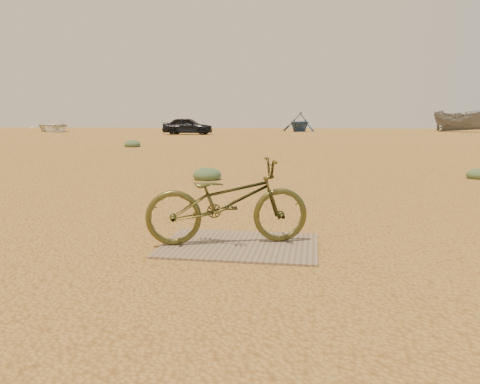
# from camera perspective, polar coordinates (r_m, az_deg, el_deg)

# --- Properties ---
(ground) EXTENTS (120.00, 120.00, 0.00)m
(ground) POSITION_cam_1_polar(r_m,az_deg,el_deg) (4.66, 1.95, -6.88)
(ground) COLOR #C39047
(ground) RESTS_ON ground
(plywood_board) EXTENTS (1.55, 1.13, 0.02)m
(plywood_board) POSITION_cam_1_polar(r_m,az_deg,el_deg) (4.73, 0.00, -6.49)
(plywood_board) COLOR #876E59
(plywood_board) RESTS_ON ground
(bicycle) EXTENTS (1.72, 1.01, 0.86)m
(bicycle) POSITION_cam_1_polar(r_m,az_deg,el_deg) (4.68, -1.54, -1.14)
(bicycle) COLOR #4A471E
(bicycle) RESTS_ON plywood_board
(car) EXTENTS (4.07, 1.74, 1.37)m
(car) POSITION_cam_1_polar(r_m,az_deg,el_deg) (38.49, -6.38, 8.00)
(car) COLOR black
(car) RESTS_ON ground
(boat_near_left) EXTENTS (6.68, 6.83, 1.16)m
(boat_near_left) POSITION_cam_1_polar(r_m,az_deg,el_deg) (49.91, -21.86, 7.50)
(boat_near_left) COLOR silver
(boat_near_left) RESTS_ON ground
(boat_far_left) EXTENTS (4.26, 4.58, 1.97)m
(boat_far_left) POSITION_cam_1_polar(r_m,az_deg,el_deg) (47.33, 7.27, 8.51)
(boat_far_left) COLOR #344F77
(boat_far_left) RESTS_ON ground
(boat_mid_right) EXTENTS (5.83, 5.21, 2.21)m
(boat_mid_right) POSITION_cam_1_polar(r_m,az_deg,el_deg) (50.45, 25.50, 7.88)
(boat_mid_right) COLOR slate
(boat_mid_right) RESTS_ON ground
(kale_a) EXTENTS (0.60, 0.60, 0.33)m
(kale_a) POSITION_cam_1_polar(r_m,az_deg,el_deg) (9.89, -4.04, 1.54)
(kale_a) COLOR #56774E
(kale_a) RESTS_ON ground
(kale_b) EXTENTS (0.50, 0.50, 0.28)m
(kale_b) POSITION_cam_1_polar(r_m,az_deg,el_deg) (11.25, 27.06, 1.47)
(kale_b) COLOR #56774E
(kale_b) RESTS_ON ground
(kale_c) EXTENTS (0.74, 0.74, 0.41)m
(kale_c) POSITION_cam_1_polar(r_m,az_deg,el_deg) (21.87, -12.98, 5.37)
(kale_c) COLOR #56774E
(kale_c) RESTS_ON ground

